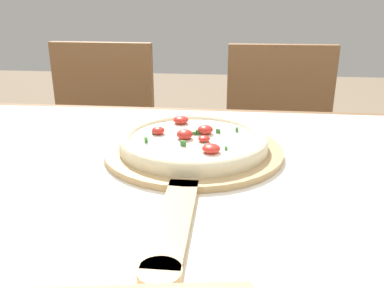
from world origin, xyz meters
name	(u,v)px	position (x,y,z in m)	size (l,w,h in m)	color
dining_table	(152,237)	(0.00, 0.00, 0.65)	(1.47, 0.95, 0.75)	brown
towel_cloth	(150,183)	(0.00, 0.00, 0.75)	(1.39, 0.87, 0.00)	white
pizza_peel	(192,156)	(0.06, 0.10, 0.76)	(0.34, 0.56, 0.01)	tan
pizza	(194,141)	(0.06, 0.13, 0.78)	(0.28, 0.28, 0.04)	beige
chair_left	(100,147)	(-0.36, 0.79, 0.51)	(0.41, 0.41, 0.88)	brown
chair_right	(278,153)	(0.30, 0.79, 0.51)	(0.41, 0.41, 0.88)	brown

